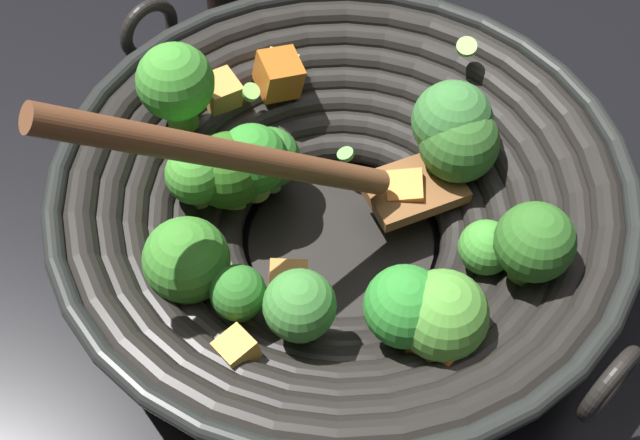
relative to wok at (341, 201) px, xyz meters
name	(u,v)px	position (x,y,z in m)	size (l,w,h in m)	color
ground_plane	(341,248)	(0.00, 0.00, -0.06)	(4.00, 4.00, 0.00)	black
wok	(341,201)	(0.00, 0.00, 0.00)	(0.44, 0.40, 0.23)	black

